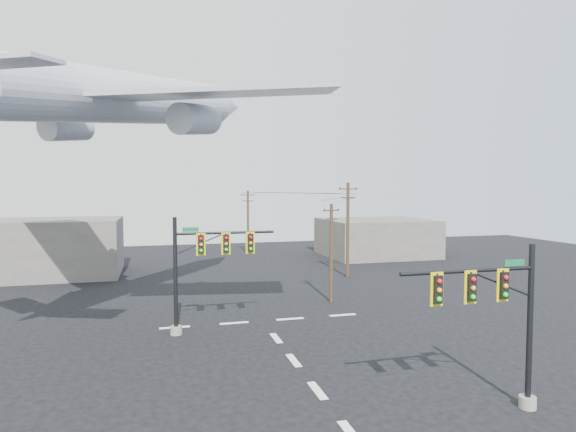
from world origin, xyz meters
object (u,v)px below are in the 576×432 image
object	(u,v)px
utility_pole_a	(331,251)
airliner	(129,99)
signal_mast_near	(500,319)
signal_mast_far	(201,268)
utility_pole_b	(348,228)
utility_pole_c	(248,221)

from	to	relation	value
utility_pole_a	airliner	size ratio (longest dim) A/B	0.30
signal_mast_near	airliner	world-z (taller)	airliner
signal_mast_far	utility_pole_a	distance (m)	12.38
signal_mast_near	utility_pole_b	world-z (taller)	utility_pole_b
signal_mast_far	utility_pole_c	xyz separation A→B (m)	(9.38, 34.54, 0.47)
signal_mast_far	utility_pole_b	size ratio (longest dim) A/B	0.76
signal_mast_far	utility_pole_a	size ratio (longest dim) A/B	0.93
signal_mast_near	utility_pole_a	xyz separation A→B (m)	(0.07, 20.14, 0.26)
signal_mast_far	utility_pole_b	distance (m)	22.73
signal_mast_near	utility_pole_c	size ratio (longest dim) A/B	0.78
signal_mast_far	utility_pole_c	distance (m)	35.80
signal_mast_near	utility_pole_c	bearing A→B (deg)	91.77
signal_mast_near	airliner	size ratio (longest dim) A/B	0.26
signal_mast_near	airliner	bearing A→B (deg)	131.92
signal_mast_far	airliner	world-z (taller)	airliner
utility_pole_c	signal_mast_near	bearing A→B (deg)	-70.64
utility_pole_b	utility_pole_a	bearing A→B (deg)	-116.51
utility_pole_a	airliner	distance (m)	19.03
utility_pole_b	airliner	xyz separation A→B (m)	(-20.75, -13.13, 9.95)
utility_pole_b	airliner	bearing A→B (deg)	-145.18
airliner	signal_mast_near	bearing A→B (deg)	-100.78
signal_mast_near	airliner	distance (m)	25.32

